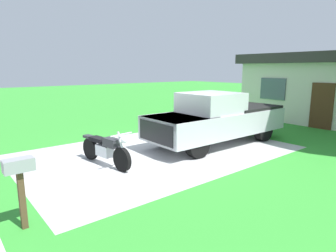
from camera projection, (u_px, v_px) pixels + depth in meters
ground_plane at (159, 151)px, 9.71m from camera, size 80.00×80.00×0.00m
driveway_pad at (159, 151)px, 9.71m from camera, size 5.75×8.74×0.01m
motorcycle at (105, 149)px, 8.26m from camera, size 2.21×0.70×1.09m
pickup_truck at (219, 118)px, 10.60m from camera, size 2.06×5.65×1.90m
mailbox at (20, 175)px, 4.87m from camera, size 0.26×0.48×1.26m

